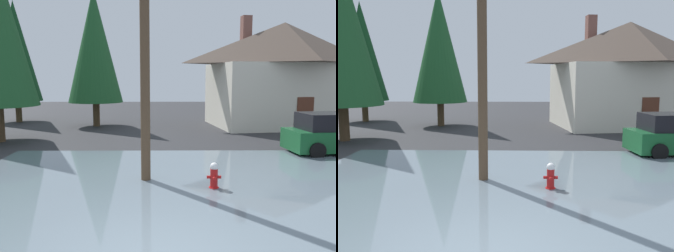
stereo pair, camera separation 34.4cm
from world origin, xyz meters
TOP-DOWN VIEW (x-y plane):
  - flood_puddle at (0.37, 4.12)m, footprint 12.61×9.52m
  - fire_hydrant at (1.50, 3.92)m, footprint 0.39×0.34m
  - utility_pole at (-0.41, 4.73)m, footprint 1.60×0.28m
  - house at (7.74, 17.18)m, footprint 10.23×7.41m
  - pine_tree_mid_left at (-10.11, 19.03)m, footprint 3.31×3.31m
  - pine_tree_far_center at (-4.25, 16.90)m, footprint 3.43×3.43m

SIDE VIEW (x-z plane):
  - flood_puddle at x=0.37m, z-range 0.00..0.08m
  - fire_hydrant at x=1.50m, z-range -0.01..0.78m
  - house at x=7.74m, z-range -0.13..6.93m
  - pine_tree_mid_left at x=-10.11m, z-range 0.73..9.02m
  - utility_pole at x=-0.41m, z-range 0.18..9.61m
  - pine_tree_far_center at x=-4.25m, z-range 0.76..9.33m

